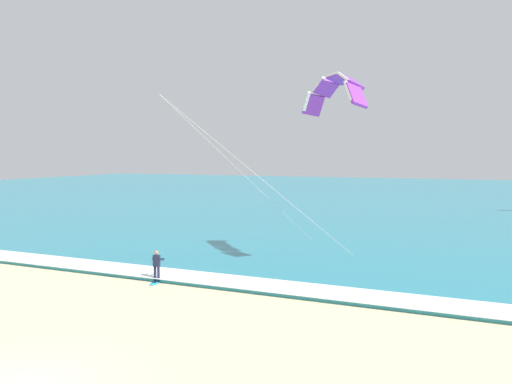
% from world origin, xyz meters
% --- Properties ---
extents(sea, '(200.00, 120.00, 0.20)m').
position_xyz_m(sea, '(0.00, 71.43, 0.10)').
color(sea, teal).
rests_on(sea, ground).
extents(surf_foam, '(200.00, 2.24, 0.04)m').
position_xyz_m(surf_foam, '(0.00, 12.43, 0.22)').
color(surf_foam, white).
rests_on(surf_foam, sea).
extents(surfboard, '(0.60, 1.44, 0.09)m').
position_xyz_m(surfboard, '(-2.95, 11.43, 0.03)').
color(surfboard, '#239EC6').
rests_on(surfboard, ground).
extents(kitesurfer, '(0.55, 0.56, 1.69)m').
position_xyz_m(kitesurfer, '(-2.95, 11.44, 0.94)').
color(kitesurfer, '#191E38').
rests_on(kitesurfer, ground).
extents(kite_primary, '(9.90, 8.99, 10.16)m').
position_xyz_m(kite_primary, '(4.73, 18.36, 10.40)').
color(kite_primary, purple).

